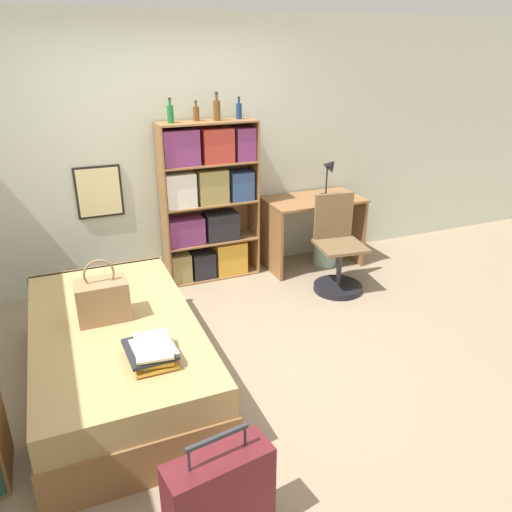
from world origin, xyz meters
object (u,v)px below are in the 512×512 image
object	(u,v)px
book_stack_on_bed	(152,352)
bookcase	(208,203)
waste_bin	(325,253)
bottle_blue	(239,110)
desk_lamp	(330,171)
bottle_brown	(196,113)
bottle_clear	(217,110)
desk	(313,220)
suitcase	(220,500)
desk_chair	(337,260)
bottle_green	(170,113)
handbag	(102,300)
bed	(117,352)

from	to	relation	value
book_stack_on_bed	bookcase	distance (m)	2.32
book_stack_on_bed	waste_bin	size ratio (longest dim) A/B	1.31
bottle_blue	desk_lamp	xyz separation A→B (m)	(0.99, -0.13, -0.65)
bottle_brown	bottle_blue	distance (m)	0.42
bottle_clear	desk	bearing A→B (deg)	-7.08
bookcase	bottle_blue	world-z (taller)	bottle_blue
bookcase	bottle_brown	bearing A→B (deg)	147.02
suitcase	desk_chair	bearing A→B (deg)	48.13
bottle_blue	bottle_clear	bearing A→B (deg)	-173.65
bookcase	bottle_green	world-z (taller)	bottle_green
book_stack_on_bed	desk	xyz separation A→B (m)	(2.16, 1.93, -0.05)
bottle_blue	book_stack_on_bed	bearing A→B (deg)	-123.32
handbag	waste_bin	xyz separation A→B (m)	(2.51, 1.24, -0.53)
bottle_green	waste_bin	distance (m)	2.26
suitcase	bottle_brown	size ratio (longest dim) A/B	3.59
bottle_brown	bottle_clear	xyz separation A→B (m)	(0.19, -0.05, 0.03)
bottle_blue	bed	bearing A→B (deg)	-135.41
desk_lamp	waste_bin	xyz separation A→B (m)	(-0.05, -0.08, -0.91)
waste_bin	bottle_clear	bearing A→B (deg)	170.90
bookcase	desk	distance (m)	1.19
bed	book_stack_on_bed	distance (m)	0.68
suitcase	desk_chair	distance (m)	2.99
bed	suitcase	world-z (taller)	suitcase
suitcase	bookcase	distance (m)	3.17
suitcase	bottle_blue	bearing A→B (deg)	67.28
desk_chair	waste_bin	bearing A→B (deg)	70.96
bottle_blue	waste_bin	world-z (taller)	bottle_blue
bottle_clear	desk	world-z (taller)	bottle_clear
bookcase	bottle_blue	size ratio (longest dim) A/B	7.74
desk_chair	waste_bin	distance (m)	0.62
bottle_brown	desk_chair	distance (m)	1.98
bottle_green	desk	xyz separation A→B (m)	(1.47, -0.14, -1.19)
bed	bottle_green	bearing A→B (deg)	60.41
bed	waste_bin	bearing A→B (deg)	27.77
bookcase	book_stack_on_bed	bearing A→B (deg)	-116.05
desk_lamp	book_stack_on_bed	bearing A→B (deg)	-140.34
suitcase	desk_lamp	distance (m)	3.73
desk	desk_lamp	bearing A→B (deg)	6.33
desk_lamp	waste_bin	world-z (taller)	desk_lamp
bottle_blue	desk_chair	world-z (taller)	bottle_blue
bottle_clear	desk_chair	distance (m)	1.88
bottle_clear	book_stack_on_bed	bearing A→B (deg)	-118.89
handbag	desk_chair	bearing A→B (deg)	16.21
desk_lamp	bookcase	bearing A→B (deg)	174.96
bookcase	bottle_clear	distance (m)	0.92
bottle_blue	desk_lamp	bearing A→B (deg)	-7.63
handbag	bottle_brown	world-z (taller)	bottle_brown
bottle_clear	desk_chair	xyz separation A→B (m)	(0.97, -0.75, -1.42)
desk_chair	bottle_blue	bearing A→B (deg)	133.36
bookcase	desk	bearing A→B (deg)	-6.95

